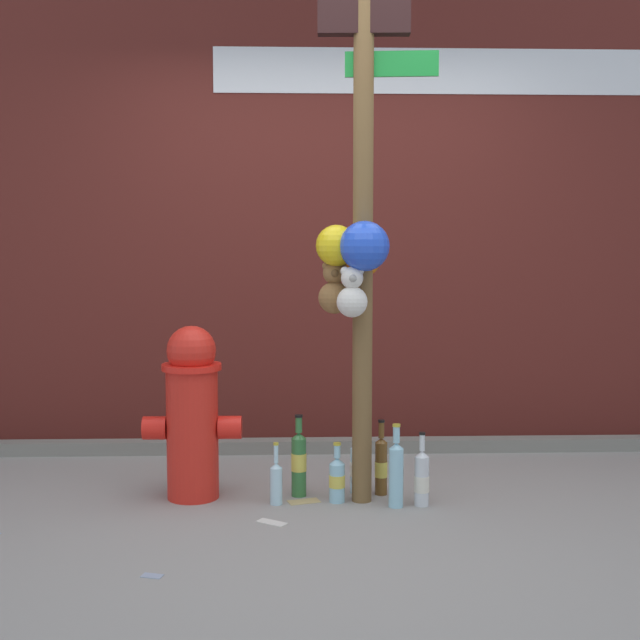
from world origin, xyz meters
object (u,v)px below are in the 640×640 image
(fire_hydrant, at_px, (192,412))
(bottle_6, at_px, (381,465))
(bottle_1, at_px, (299,462))
(bottle_5, at_px, (396,472))
(memorial_post, at_px, (358,211))
(bottle_0, at_px, (422,478))
(bottle_4, at_px, (337,479))
(bottle_2, at_px, (357,467))
(bottle_3, at_px, (276,482))

(fire_hydrant, height_order, bottle_6, fire_hydrant)
(bottle_1, bearing_deg, bottle_6, 1.55)
(bottle_1, relative_size, bottle_5, 1.02)
(memorial_post, relative_size, bottle_1, 6.28)
(bottle_0, bearing_deg, bottle_4, 170.19)
(memorial_post, bearing_deg, bottle_5, -24.47)
(bottle_0, bearing_deg, bottle_2, 143.41)
(memorial_post, relative_size, bottle_2, 7.93)
(bottle_6, bearing_deg, bottle_4, -152.97)
(bottle_4, relative_size, bottle_5, 0.73)
(bottle_1, bearing_deg, bottle_0, -16.54)
(bottle_3, bearing_deg, bottle_2, 23.40)
(bottle_4, bearing_deg, fire_hydrant, 172.34)
(bottle_0, bearing_deg, bottle_3, 176.39)
(bottle_0, bearing_deg, fire_hydrant, 171.56)
(bottle_6, bearing_deg, bottle_2, 164.48)
(fire_hydrant, height_order, bottle_2, fire_hydrant)
(bottle_1, relative_size, bottle_3, 1.36)
(bottle_3, xyz_separation_m, bottle_5, (0.58, -0.06, 0.06))
(memorial_post, relative_size, bottle_5, 6.42)
(bottle_3, relative_size, bottle_4, 1.03)
(bottle_2, height_order, bottle_5, bottle_5)
(fire_hydrant, relative_size, bottle_1, 2.09)
(bottle_5, bearing_deg, bottle_3, 174.13)
(bottle_0, relative_size, bottle_6, 0.94)
(fire_hydrant, xyz_separation_m, bottle_1, (0.53, 0.01, -0.26))
(bottle_6, bearing_deg, fire_hydrant, -178.72)
(bottle_1, bearing_deg, memorial_post, -20.85)
(bottle_4, bearing_deg, bottle_0, -9.81)
(fire_hydrant, xyz_separation_m, bottle_6, (0.95, 0.02, -0.29))
(fire_hydrant, bearing_deg, memorial_post, -6.91)
(bottle_2, xyz_separation_m, bottle_6, (0.12, -0.03, 0.02))
(bottle_0, relative_size, bottle_3, 1.18)
(fire_hydrant, xyz_separation_m, bottle_0, (1.13, -0.17, -0.30))
(bottle_0, height_order, bottle_6, bottle_6)
(bottle_3, distance_m, bottle_4, 0.30)
(fire_hydrant, xyz_separation_m, bottle_5, (1.01, -0.18, -0.27))
(bottle_2, xyz_separation_m, bottle_3, (-0.41, -0.18, -0.02))
(bottle_1, distance_m, bottle_2, 0.31)
(bottle_1, height_order, bottle_3, bottle_1)
(fire_hydrant, bearing_deg, bottle_4, -7.66)
(bottle_1, relative_size, bottle_2, 1.26)
(bottle_3, bearing_deg, bottle_4, 4.95)
(memorial_post, relative_size, fire_hydrant, 3.01)
(bottle_0, distance_m, bottle_2, 0.37)
(memorial_post, height_order, bottle_3, memorial_post)
(bottle_1, xyz_separation_m, bottle_3, (-0.11, -0.13, -0.06))
(bottle_1, distance_m, bottle_3, 0.19)
(fire_hydrant, distance_m, bottle_5, 1.06)
(memorial_post, bearing_deg, bottle_2, 85.66)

